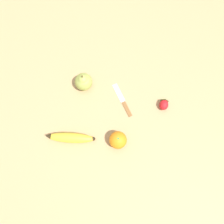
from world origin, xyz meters
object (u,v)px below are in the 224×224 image
Objects in this scene: banana at (70,138)px; strawberry at (164,104)px; pear at (84,81)px; orange at (118,140)px; paring_knife at (123,101)px.

strawberry is at bearing -156.16° from banana.
strawberry is (0.08, -0.36, -0.02)m from pear.
banana is 2.07× the size of pear.
banana is 3.30× the size of strawberry.
pear is at bearing -97.67° from banana.
orange reaches higher than strawberry.
orange is at bearing 179.69° from banana.
banana is at bearing -167.58° from paring_knife.
pear reaches higher than strawberry.
paring_knife is at bearing 96.19° from strawberry.
pear is at bearing 58.53° from orange.
strawberry is at bearing -76.80° from pear.
pear reaches higher than paring_knife.
pear reaches higher than orange.
orange reaches higher than banana.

